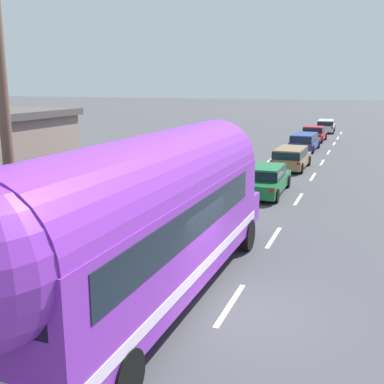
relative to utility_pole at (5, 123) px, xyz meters
The scene contains 9 objects.
ground_plane 6.51m from the utility_pole, 22.33° to the left, with size 300.00×300.00×0.00m, color #424247.
lane_markings 15.34m from the utility_pole, 82.44° to the left, with size 3.66×80.00×0.01m.
utility_pole is the anchor object (origin of this frame).
painted_bus 3.57m from the utility_pole, 22.68° to the left, with size 2.68×12.59×4.12m.
car_lead 14.89m from the utility_pole, 79.33° to the left, with size 2.00×4.83×1.37m.
car_second 21.82m from the utility_pole, 82.48° to the left, with size 1.99×4.51×1.37m.
car_third 30.40m from the utility_pole, 85.25° to the left, with size 2.04×4.84×1.37m.
car_fourth 37.06m from the utility_pole, 86.17° to the left, with size 2.12×4.33×1.37m.
car_fifth 45.64m from the utility_pole, 86.51° to the left, with size 2.01×4.71×1.37m.
Camera 1 is at (2.83, -9.85, 5.25)m, focal length 44.17 mm.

